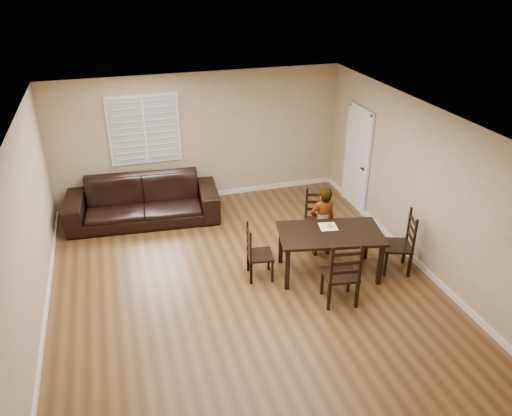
# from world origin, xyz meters

# --- Properties ---
(ground) EXTENTS (7.00, 7.00, 0.00)m
(ground) POSITION_xyz_m (0.00, 0.00, 0.00)
(ground) COLOR brown
(ground) RESTS_ON ground
(room) EXTENTS (6.04, 7.04, 2.72)m
(room) POSITION_xyz_m (0.04, 0.18, 1.81)
(room) COLOR tan
(room) RESTS_ON ground
(dining_table) EXTENTS (1.80, 1.23, 0.77)m
(dining_table) POSITION_xyz_m (1.43, 0.04, 0.68)
(dining_table) COLOR black
(dining_table) RESTS_ON ground
(chair_near) EXTENTS (0.57, 0.55, 1.03)m
(chair_near) POSITION_xyz_m (1.65, 1.07, 0.47)
(chair_near) COLOR black
(chair_near) RESTS_ON ground
(chair_far) EXTENTS (0.56, 0.53, 1.10)m
(chair_far) POSITION_xyz_m (1.26, -0.83, 0.50)
(chair_far) COLOR black
(chair_far) RESTS_ON ground
(chair_left) EXTENTS (0.46, 0.48, 0.95)m
(chair_left) POSITION_xyz_m (0.21, 0.28, 0.43)
(chair_left) COLOR black
(chair_left) RESTS_ON ground
(chair_right) EXTENTS (0.58, 0.60, 1.06)m
(chair_right) POSITION_xyz_m (2.66, -0.23, 0.48)
(chair_right) COLOR black
(chair_right) RESTS_ON ground
(child) EXTENTS (0.47, 0.31, 1.28)m
(child) POSITION_xyz_m (1.55, 0.62, 0.64)
(child) COLOR gray
(child) RESTS_ON ground
(napkin) EXTENTS (0.32, 0.32, 0.00)m
(napkin) POSITION_xyz_m (1.47, 0.22, 0.77)
(napkin) COLOR beige
(napkin) RESTS_ON dining_table
(donut) EXTENTS (0.10, 0.10, 0.03)m
(donut) POSITION_xyz_m (1.49, 0.22, 0.79)
(donut) COLOR #C09445
(donut) RESTS_ON napkin
(sofa) EXTENTS (2.99, 1.38, 0.85)m
(sofa) POSITION_xyz_m (-1.31, 2.79, 0.42)
(sofa) COLOR black
(sofa) RESTS_ON ground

